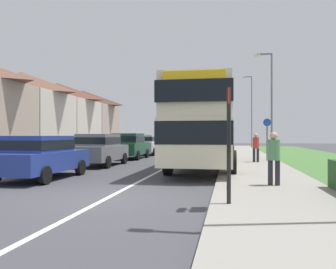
# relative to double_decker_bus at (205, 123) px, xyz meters

# --- Properties ---
(ground_plane) EXTENTS (120.00, 120.00, 0.00)m
(ground_plane) POSITION_rel_double_decker_bus_xyz_m (-1.88, -8.14, -2.14)
(ground_plane) COLOR #424247
(lane_marking_centre) EXTENTS (0.14, 60.00, 0.01)m
(lane_marking_centre) POSITION_rel_double_decker_bus_xyz_m (-1.88, -0.14, -2.14)
(lane_marking_centre) COLOR silver
(lane_marking_centre) RESTS_ON ground_plane
(pavement_near_side) EXTENTS (3.20, 68.00, 0.12)m
(pavement_near_side) POSITION_rel_double_decker_bus_xyz_m (2.32, -2.14, -2.08)
(pavement_near_side) COLOR gray
(pavement_near_side) RESTS_ON ground_plane
(double_decker_bus) EXTENTS (2.80, 10.90, 3.70)m
(double_decker_bus) POSITION_rel_double_decker_bus_xyz_m (0.00, 0.00, 0.00)
(double_decker_bus) COLOR beige
(double_decker_bus) RESTS_ON ground_plane
(parked_car_blue) EXTENTS (1.99, 4.30, 1.55)m
(parked_car_blue) POSITION_rel_double_decker_bus_xyz_m (-5.54, -5.01, -1.28)
(parked_car_blue) COLOR navy
(parked_car_blue) RESTS_ON ground_plane
(parked_car_grey) EXTENTS (1.92, 4.20, 1.63)m
(parked_car_grey) POSITION_rel_double_decker_bus_xyz_m (-5.41, 0.37, -1.24)
(parked_car_grey) COLOR slate
(parked_car_grey) RESTS_ON ground_plane
(parked_car_dark_green) EXTENTS (1.99, 3.97, 1.69)m
(parked_car_dark_green) POSITION_rel_double_decker_bus_xyz_m (-5.41, 5.60, -1.22)
(parked_car_dark_green) COLOR #19472D
(parked_car_dark_green) RESTS_ON ground_plane
(parked_car_silver) EXTENTS (1.93, 4.12, 1.61)m
(parked_car_silver) POSITION_rel_double_decker_bus_xyz_m (-5.38, 10.26, -1.26)
(parked_car_silver) COLOR #B7B7BC
(parked_car_silver) RESTS_ON ground_plane
(pedestrian_at_stop) EXTENTS (0.34, 0.34, 1.67)m
(pedestrian_at_stop) POSITION_rel_double_decker_bus_xyz_m (2.41, -5.96, -1.17)
(pedestrian_at_stop) COLOR #23232D
(pedestrian_at_stop) RESTS_ON ground_plane
(pedestrian_walking_away) EXTENTS (0.34, 0.34, 1.67)m
(pedestrian_walking_away) POSITION_rel_double_decker_bus_xyz_m (2.55, 2.80, -1.17)
(pedestrian_walking_away) COLOR #23232D
(pedestrian_walking_away) RESTS_ON ground_plane
(bus_stop_sign) EXTENTS (0.09, 0.52, 2.60)m
(bus_stop_sign) POSITION_rel_double_decker_bus_xyz_m (1.12, -8.88, -0.60)
(bus_stop_sign) COLOR black
(bus_stop_sign) RESTS_ON ground_plane
(cycle_route_sign) EXTENTS (0.44, 0.08, 2.52)m
(cycle_route_sign) POSITION_rel_double_decker_bus_xyz_m (3.26, 3.96, -0.72)
(cycle_route_sign) COLOR slate
(cycle_route_sign) RESTS_ON ground_plane
(street_lamp_mid) EXTENTS (1.14, 0.20, 6.62)m
(street_lamp_mid) POSITION_rel_double_decker_bus_xyz_m (3.59, 5.56, 1.71)
(street_lamp_mid) COLOR slate
(street_lamp_mid) RESTS_ON ground_plane
(street_lamp_far) EXTENTS (1.14, 0.20, 8.43)m
(street_lamp_far) POSITION_rel_double_decker_bus_xyz_m (3.61, 24.75, 2.63)
(street_lamp_far) COLOR slate
(street_lamp_far) RESTS_ON ground_plane
(house_terrace_far_side) EXTENTS (7.10, 24.46, 6.84)m
(house_terrace_far_side) POSITION_rel_double_decker_bus_xyz_m (-15.94, 12.68, 1.28)
(house_terrace_far_side) COLOR tan
(house_terrace_far_side) RESTS_ON ground_plane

